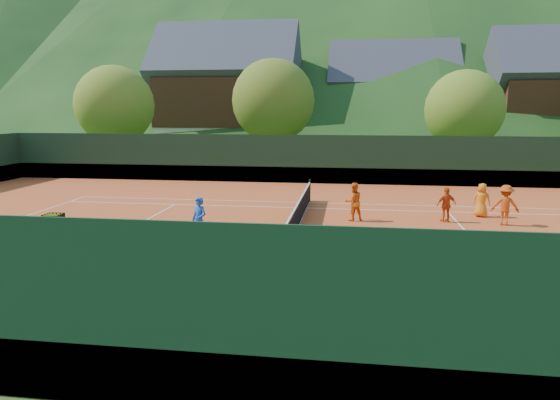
# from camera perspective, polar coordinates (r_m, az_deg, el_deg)

# --- Properties ---
(ground) EXTENTS (400.00, 400.00, 0.00)m
(ground) POSITION_cam_1_polar(r_m,az_deg,el_deg) (19.37, 1.94, -3.35)
(ground) COLOR #2E531A
(ground) RESTS_ON ground
(clay_court) EXTENTS (40.00, 24.00, 0.02)m
(clay_court) POSITION_cam_1_polar(r_m,az_deg,el_deg) (19.37, 1.94, -3.33)
(clay_court) COLOR #BF4A1F
(clay_court) RESTS_ON ground
(coach) EXTENTS (0.69, 0.59, 1.60)m
(coach) POSITION_cam_1_polar(r_m,az_deg,el_deg) (17.43, -9.21, -2.28)
(coach) COLOR blue
(coach) RESTS_ON clay_court
(student_a) EXTENTS (0.94, 0.85, 1.59)m
(student_a) POSITION_cam_1_polar(r_m,az_deg,el_deg) (20.83, 8.39, -0.20)
(student_a) COLOR orange
(student_a) RESTS_ON clay_court
(student_b) EXTENTS (0.91, 0.59, 1.43)m
(student_b) POSITION_cam_1_polar(r_m,az_deg,el_deg) (21.48, 18.48, -0.51)
(student_b) COLOR #D64C13
(student_b) RESTS_ON clay_court
(student_c) EXTENTS (0.83, 0.68, 1.46)m
(student_c) POSITION_cam_1_polar(r_m,az_deg,el_deg) (23.01, 22.06, -0.01)
(student_c) COLOR orange
(student_c) RESTS_ON clay_court
(student_d) EXTENTS (1.15, 0.82, 1.62)m
(student_d) POSITION_cam_1_polar(r_m,az_deg,el_deg) (21.73, 24.35, -0.54)
(student_d) COLOR #CB4C12
(student_d) RESTS_ON clay_court
(tennis_ball_0) EXTENTS (0.07, 0.07, 0.07)m
(tennis_ball_0) POSITION_cam_1_polar(r_m,az_deg,el_deg) (19.96, -22.02, -3.55)
(tennis_ball_0) COLOR yellow
(tennis_ball_0) RESTS_ON clay_court
(tennis_ball_1) EXTENTS (0.07, 0.07, 0.07)m
(tennis_ball_1) POSITION_cam_1_polar(r_m,az_deg,el_deg) (17.45, -18.37, -5.26)
(tennis_ball_1) COLOR yellow
(tennis_ball_1) RESTS_ON clay_court
(tennis_ball_2) EXTENTS (0.07, 0.07, 0.07)m
(tennis_ball_2) POSITION_cam_1_polar(r_m,az_deg,el_deg) (14.46, -5.03, -7.98)
(tennis_ball_2) COLOR yellow
(tennis_ball_2) RESTS_ON clay_court
(tennis_ball_3) EXTENTS (0.07, 0.07, 0.07)m
(tennis_ball_3) POSITION_cam_1_polar(r_m,az_deg,el_deg) (17.83, 12.31, -4.63)
(tennis_ball_3) COLOR yellow
(tennis_ball_3) RESTS_ON clay_court
(tennis_ball_4) EXTENTS (0.07, 0.07, 0.07)m
(tennis_ball_4) POSITION_cam_1_polar(r_m,az_deg,el_deg) (17.90, 15.67, -4.72)
(tennis_ball_4) COLOR yellow
(tennis_ball_4) RESTS_ON clay_court
(tennis_ball_5) EXTENTS (0.07, 0.07, 0.07)m
(tennis_ball_5) POSITION_cam_1_polar(r_m,az_deg,el_deg) (12.02, 27.09, -13.06)
(tennis_ball_5) COLOR yellow
(tennis_ball_5) RESTS_ON clay_court
(tennis_ball_6) EXTENTS (0.07, 0.07, 0.07)m
(tennis_ball_6) POSITION_cam_1_polar(r_m,az_deg,el_deg) (18.29, 19.54, -4.62)
(tennis_ball_6) COLOR yellow
(tennis_ball_6) RESTS_ON clay_court
(tennis_ball_7) EXTENTS (0.07, 0.07, 0.07)m
(tennis_ball_7) POSITION_cam_1_polar(r_m,az_deg,el_deg) (12.21, -5.75, -11.54)
(tennis_ball_7) COLOR yellow
(tennis_ball_7) RESTS_ON clay_court
(tennis_ball_8) EXTENTS (0.07, 0.07, 0.07)m
(tennis_ball_8) POSITION_cam_1_polar(r_m,az_deg,el_deg) (20.42, -25.39, -3.50)
(tennis_ball_8) COLOR yellow
(tennis_ball_8) RESTS_ON clay_court
(tennis_ball_9) EXTENTS (0.07, 0.07, 0.07)m
(tennis_ball_9) POSITION_cam_1_polar(r_m,az_deg,el_deg) (16.95, 3.15, -5.19)
(tennis_ball_9) COLOR yellow
(tennis_ball_9) RESTS_ON clay_court
(tennis_ball_10) EXTENTS (0.07, 0.07, 0.07)m
(tennis_ball_10) POSITION_cam_1_polar(r_m,az_deg,el_deg) (13.65, 20.44, -9.77)
(tennis_ball_10) COLOR yellow
(tennis_ball_10) RESTS_ON clay_court
(tennis_ball_11) EXTENTS (0.07, 0.07, 0.07)m
(tennis_ball_11) POSITION_cam_1_polar(r_m,az_deg,el_deg) (19.89, -18.28, -3.36)
(tennis_ball_11) COLOR yellow
(tennis_ball_11) RESTS_ON clay_court
(tennis_ball_12) EXTENTS (0.07, 0.07, 0.07)m
(tennis_ball_12) POSITION_cam_1_polar(r_m,az_deg,el_deg) (12.97, 0.18, -10.14)
(tennis_ball_12) COLOR yellow
(tennis_ball_12) RESTS_ON clay_court
(tennis_ball_13) EXTENTS (0.07, 0.07, 0.07)m
(tennis_ball_13) POSITION_cam_1_polar(r_m,az_deg,el_deg) (11.56, -6.89, -12.87)
(tennis_ball_13) COLOR yellow
(tennis_ball_13) RESTS_ON clay_court
(tennis_ball_14) EXTENTS (0.07, 0.07, 0.07)m
(tennis_ball_14) POSITION_cam_1_polar(r_m,az_deg,el_deg) (11.95, 21.32, -12.74)
(tennis_ball_14) COLOR yellow
(tennis_ball_14) RESTS_ON clay_court
(tennis_ball_15) EXTENTS (0.07, 0.07, 0.07)m
(tennis_ball_15) POSITION_cam_1_polar(r_m,az_deg,el_deg) (11.63, 21.78, -13.43)
(tennis_ball_15) COLOR yellow
(tennis_ball_15) RESTS_ON clay_court
(tennis_ball_16) EXTENTS (0.07, 0.07, 0.07)m
(tennis_ball_16) POSITION_cam_1_polar(r_m,az_deg,el_deg) (16.19, 3.38, -5.94)
(tennis_ball_16) COLOR yellow
(tennis_ball_16) RESTS_ON clay_court
(tennis_ball_17) EXTENTS (0.07, 0.07, 0.07)m
(tennis_ball_17) POSITION_cam_1_polar(r_m,az_deg,el_deg) (19.12, -16.73, -3.82)
(tennis_ball_17) COLOR yellow
(tennis_ball_17) RESTS_ON clay_court
(tennis_ball_18) EXTENTS (0.07, 0.07, 0.07)m
(tennis_ball_18) POSITION_cam_1_polar(r_m,az_deg,el_deg) (14.41, -21.36, -8.75)
(tennis_ball_18) COLOR yellow
(tennis_ball_18) RESTS_ON clay_court
(tennis_ball_19) EXTENTS (0.07, 0.07, 0.07)m
(tennis_ball_19) POSITION_cam_1_polar(r_m,az_deg,el_deg) (17.39, -22.06, -5.55)
(tennis_ball_19) COLOR yellow
(tennis_ball_19) RESTS_ON clay_court
(tennis_ball_20) EXTENTS (0.07, 0.07, 0.07)m
(tennis_ball_20) POSITION_cam_1_polar(r_m,az_deg,el_deg) (11.73, 7.72, -12.54)
(tennis_ball_20) COLOR yellow
(tennis_ball_20) RESTS_ON clay_court
(tennis_ball_21) EXTENTS (0.07, 0.07, 0.07)m
(tennis_ball_21) POSITION_cam_1_polar(r_m,az_deg,el_deg) (13.83, -2.63, -8.82)
(tennis_ball_21) COLOR yellow
(tennis_ball_21) RESTS_ON clay_court
(tennis_ball_22) EXTENTS (0.07, 0.07, 0.07)m
(tennis_ball_22) POSITION_cam_1_polar(r_m,az_deg,el_deg) (13.33, 19.11, -10.17)
(tennis_ball_22) COLOR yellow
(tennis_ball_22) RESTS_ON clay_court
(tennis_ball_23) EXTENTS (0.07, 0.07, 0.07)m
(tennis_ball_23) POSITION_cam_1_polar(r_m,az_deg,el_deg) (13.16, -15.07, -10.21)
(tennis_ball_23) COLOR yellow
(tennis_ball_23) RESTS_ON clay_court
(tennis_ball_24) EXTENTS (0.07, 0.07, 0.07)m
(tennis_ball_24) POSITION_cam_1_polar(r_m,az_deg,el_deg) (14.86, -4.13, -7.47)
(tennis_ball_24) COLOR yellow
(tennis_ball_24) RESTS_ON clay_court
(court_lines) EXTENTS (23.83, 11.03, 0.00)m
(court_lines) POSITION_cam_1_polar(r_m,az_deg,el_deg) (19.37, 1.95, -3.29)
(court_lines) COLOR white
(court_lines) RESTS_ON clay_court
(tennis_net) EXTENTS (0.10, 12.07, 1.10)m
(tennis_net) POSITION_cam_1_polar(r_m,az_deg,el_deg) (19.25, 1.95, -1.85)
(tennis_net) COLOR black
(tennis_net) RESTS_ON clay_court
(perimeter_fence) EXTENTS (40.40, 24.24, 3.00)m
(perimeter_fence) POSITION_cam_1_polar(r_m,az_deg,el_deg) (19.11, 1.97, 0.34)
(perimeter_fence) COLOR #15301B
(perimeter_fence) RESTS_ON clay_court
(ball_hopper) EXTENTS (0.57, 0.57, 1.00)m
(ball_hopper) POSITION_cam_1_polar(r_m,az_deg,el_deg) (18.96, -24.47, -2.23)
(ball_hopper) COLOR black
(ball_hopper) RESTS_ON clay_court
(chalet_left) EXTENTS (13.80, 9.93, 12.92)m
(chalet_left) POSITION_cam_1_polar(r_m,az_deg,el_deg) (50.17, -5.94, 11.55)
(chalet_left) COLOR beige
(chalet_left) RESTS_ON ground
(chalet_mid) EXTENTS (12.65, 8.82, 11.45)m
(chalet_mid) POSITION_cam_1_polar(r_m,az_deg,el_deg) (52.87, 12.57, 10.58)
(chalet_mid) COLOR beige
(chalet_mid) RESTS_ON ground
(chalet_right) EXTENTS (11.50, 8.82, 11.91)m
(chalet_right) POSITION_cam_1_polar(r_m,az_deg,el_deg) (51.95, 28.76, 9.87)
(chalet_right) COLOR beige
(chalet_right) RESTS_ON ground
(tree_a) EXTENTS (6.00, 6.00, 7.88)m
(tree_a) POSITION_cam_1_polar(r_m,az_deg,el_deg) (40.87, -18.40, 10.26)
(tree_a) COLOR #3E2919
(tree_a) RESTS_ON ground
(tree_b) EXTENTS (6.40, 6.40, 8.40)m
(tree_b) POSITION_cam_1_polar(r_m,az_deg,el_deg) (39.17, -0.79, 11.27)
(tree_b) COLOR #402719
(tree_b) RESTS_ON ground
(tree_c) EXTENTS (5.60, 5.60, 7.35)m
(tree_c) POSITION_cam_1_polar(r_m,az_deg,el_deg) (38.56, 20.31, 9.68)
(tree_c) COLOR #3E2718
(tree_c) RESTS_ON ground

